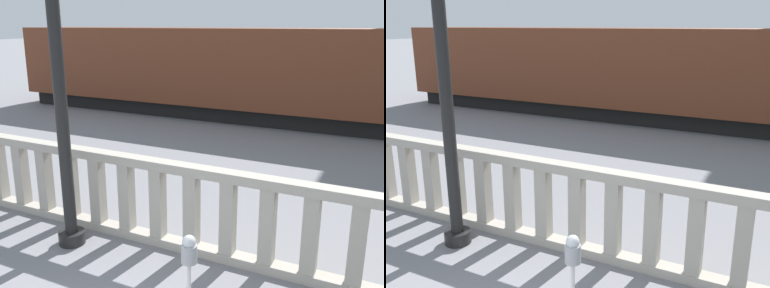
{
  "view_description": "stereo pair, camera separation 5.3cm",
  "coord_description": "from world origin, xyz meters",
  "views": [
    {
      "loc": [
        2.31,
        -2.0,
        3.35
      ],
      "look_at": [
        -0.78,
        4.22,
        1.39
      ],
      "focal_mm": 40.0,
      "sensor_mm": 36.0,
      "label": 1
    },
    {
      "loc": [
        2.36,
        -1.98,
        3.35
      ],
      "look_at": [
        -0.78,
        4.22,
        1.39
      ],
      "focal_mm": 40.0,
      "sensor_mm": 36.0,
      "label": 2
    }
  ],
  "objects": [
    {
      "name": "parking_meter",
      "position": [
        0.54,
        1.48,
        1.03
      ],
      "size": [
        0.17,
        0.17,
        1.29
      ],
      "color": "silver",
      "rests_on": "ground"
    },
    {
      "name": "balustrade",
      "position": [
        -0.0,
        3.22,
        0.69
      ],
      "size": [
        15.23,
        0.24,
        1.38
      ],
      "color": "#ADA599",
      "rests_on": "ground"
    },
    {
      "name": "lamppost",
      "position": [
        -2.11,
        2.61,
        2.64
      ],
      "size": [
        0.41,
        0.41,
        5.18
      ],
      "color": "black",
      "rests_on": "ground"
    },
    {
      "name": "train_near",
      "position": [
        0.59,
        12.77,
        1.69
      ],
      "size": [
        24.95,
        3.06,
        3.81
      ],
      "color": "black",
      "rests_on": "ground"
    }
  ]
}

